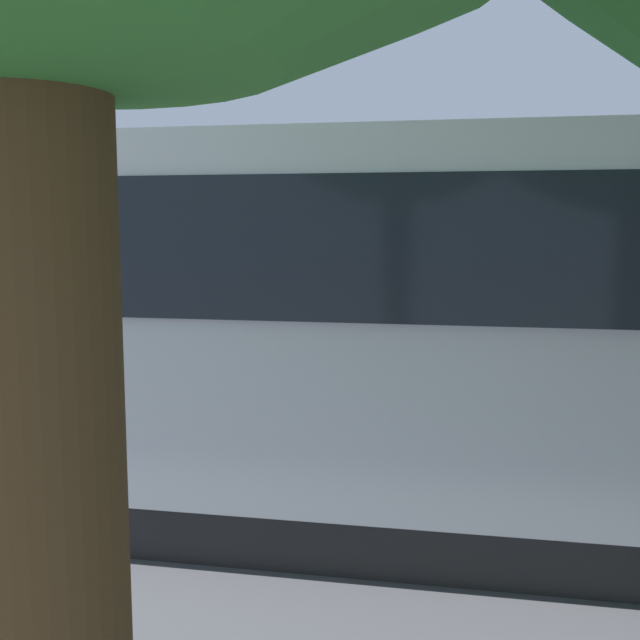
# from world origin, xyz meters

# --- Properties ---
(ground_plane) EXTENTS (80.00, 80.00, 0.00)m
(ground_plane) POSITION_xyz_m (0.00, 0.00, 0.00)
(ground_plane) COLOR #4C4C51
(tour_bus) EXTENTS (11.01, 2.78, 3.25)m
(tour_bus) POSITION_xyz_m (1.23, 5.04, 1.65)
(tour_bus) COLOR silver
(tour_bus) RESTS_ON ground_plane
(spectator_far_left) EXTENTS (0.58, 0.35, 1.70)m
(spectator_far_left) POSITION_xyz_m (-0.35, 2.22, 1.02)
(spectator_far_left) COLOR black
(spectator_far_left) RESTS_ON ground_plane
(spectator_left) EXTENTS (0.58, 0.35, 1.71)m
(spectator_left) POSITION_xyz_m (0.55, 2.50, 1.01)
(spectator_left) COLOR black
(spectator_left) RESTS_ON ground_plane
(spectator_centre) EXTENTS (0.58, 0.37, 1.67)m
(spectator_centre) POSITION_xyz_m (1.59, 2.48, 0.99)
(spectator_centre) COLOR #473823
(spectator_centre) RESTS_ON ground_plane
(parked_motorcycle_silver) EXTENTS (2.03, 0.68, 0.99)m
(parked_motorcycle_silver) POSITION_xyz_m (-2.36, 2.61, 0.48)
(parked_motorcycle_silver) COLOR black
(parked_motorcycle_silver) RESTS_ON ground_plane
(stunt_motorcycle) EXTENTS (2.00, 0.84, 1.23)m
(stunt_motorcycle) POSITION_xyz_m (3.04, -3.14, 0.61)
(stunt_motorcycle) COLOR black
(stunt_motorcycle) RESTS_ON ground_plane
(bay_line_b) EXTENTS (0.15, 4.53, 0.01)m
(bay_line_b) POSITION_xyz_m (-3.14, -0.73, 0.00)
(bay_line_b) COLOR white
(bay_line_b) RESTS_ON ground_plane
(bay_line_c) EXTENTS (0.15, 4.41, 0.01)m
(bay_line_c) POSITION_xyz_m (-0.42, -0.73, 0.00)
(bay_line_c) COLOR white
(bay_line_c) RESTS_ON ground_plane
(bay_line_d) EXTENTS (0.15, 4.07, 0.01)m
(bay_line_d) POSITION_xyz_m (2.30, -0.73, 0.00)
(bay_line_d) COLOR white
(bay_line_d) RESTS_ON ground_plane
(bay_line_e) EXTENTS (0.15, 4.78, 0.01)m
(bay_line_e) POSITION_xyz_m (5.02, -0.73, 0.00)
(bay_line_e) COLOR white
(bay_line_e) RESTS_ON ground_plane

